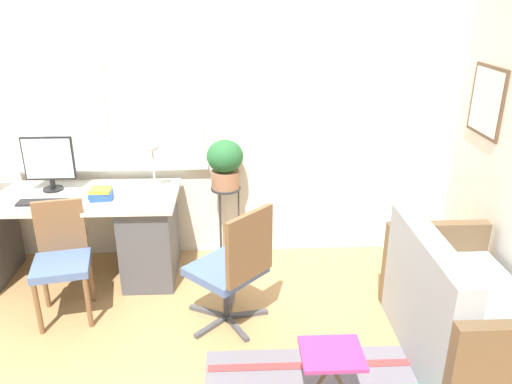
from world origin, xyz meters
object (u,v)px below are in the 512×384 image
(couch_loveseat, at_px, (461,315))
(plant_stand, at_px, (226,197))
(desk_lamp, at_px, (153,157))
(desk_chair_wooden, at_px, (62,257))
(book_stack, at_px, (101,194))
(office_chair_swivel, at_px, (233,267))
(mouse, at_px, (77,201))
(keyboard, at_px, (42,202))
(potted_plant, at_px, (225,162))
(monitor, at_px, (49,162))
(folding_stool, at_px, (331,359))

(couch_loveseat, bearing_deg, plant_stand, 48.97)
(desk_lamp, bearing_deg, desk_chair_wooden, -136.75)
(book_stack, bearing_deg, desk_chair_wooden, -117.82)
(office_chair_swivel, bearing_deg, plant_stand, -132.03)
(book_stack, bearing_deg, mouse, -158.02)
(book_stack, distance_m, plant_stand, 1.02)
(keyboard, bearing_deg, office_chair_swivel, -20.84)
(mouse, relative_size, couch_loveseat, 0.05)
(desk_chair_wooden, xyz_separation_m, potted_plant, (1.17, 0.74, 0.45))
(keyboard, relative_size, couch_loveseat, 0.29)
(couch_loveseat, relative_size, potted_plant, 3.10)
(couch_loveseat, height_order, plant_stand, couch_loveseat)
(desk_lamp, xyz_separation_m, plant_stand, (0.56, 0.17, -0.42))
(monitor, height_order, desk_lamp, monitor)
(plant_stand, relative_size, folding_stool, 1.67)
(book_stack, distance_m, couch_loveseat, 2.69)
(plant_stand, xyz_separation_m, potted_plant, (-0.00, 0.00, 0.31))
(monitor, bearing_deg, book_stack, -26.57)
(monitor, relative_size, office_chair_swivel, 0.48)
(potted_plant, bearing_deg, plant_stand, 0.00)
(mouse, relative_size, book_stack, 0.32)
(mouse, xyz_separation_m, book_stack, (0.17, 0.07, 0.03))
(potted_plant, relative_size, folding_stool, 0.99)
(monitor, relative_size, book_stack, 2.37)
(book_stack, relative_size, desk_chair_wooden, 0.22)
(book_stack, bearing_deg, office_chair_swivel, -31.02)
(keyboard, distance_m, desk_chair_wooden, 0.50)
(monitor, bearing_deg, couch_loveseat, -22.57)
(book_stack, relative_size, couch_loveseat, 0.15)
(potted_plant, bearing_deg, office_chair_swivel, -86.47)
(potted_plant, bearing_deg, mouse, -160.51)
(mouse, bearing_deg, folding_stool, -38.61)
(monitor, height_order, keyboard, monitor)
(desk_chair_wooden, bearing_deg, folding_stool, -41.29)
(desk_lamp, bearing_deg, couch_loveseat, -28.96)
(keyboard, xyz_separation_m, desk_lamp, (0.82, 0.22, 0.28))
(potted_plant, bearing_deg, monitor, -175.45)
(book_stack, distance_m, folding_stool, 2.14)
(desk_chair_wooden, distance_m, office_chair_swivel, 1.24)
(couch_loveseat, bearing_deg, keyboard, 72.21)
(keyboard, bearing_deg, folding_stool, -34.88)
(mouse, xyz_separation_m, desk_lamp, (0.56, 0.23, 0.27))
(desk_lamp, height_order, office_chair_swivel, desk_lamp)
(mouse, distance_m, book_stack, 0.18)
(potted_plant, bearing_deg, desk_lamp, -163.34)
(mouse, xyz_separation_m, desk_chair_wooden, (-0.05, -0.34, -0.29))
(book_stack, distance_m, potted_plant, 1.01)
(desk_chair_wooden, xyz_separation_m, couch_loveseat, (2.68, -0.58, -0.16))
(monitor, height_order, potted_plant, monitor)
(office_chair_swivel, bearing_deg, keyboard, -66.40)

